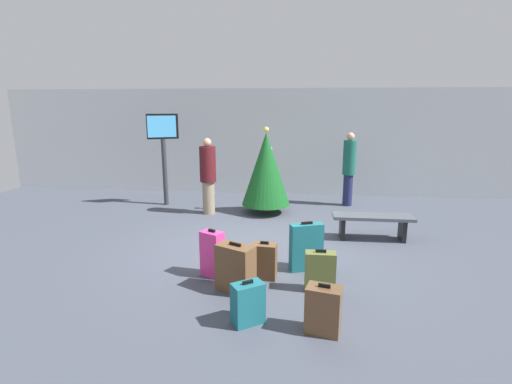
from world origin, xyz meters
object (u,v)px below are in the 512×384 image
object	(u,v)px
flight_info_kiosk	(163,143)
suitcase_3	(323,310)
suitcase_4	(248,303)
waiting_bench	(372,221)
traveller_1	(349,167)
suitcase_2	(212,254)
holiday_tree	(266,169)
traveller_0	(208,175)
suitcase_0	(306,247)
suitcase_6	(236,268)
suitcase_1	(264,261)
suitcase_5	(320,272)

from	to	relation	value
flight_info_kiosk	suitcase_3	bearing A→B (deg)	-55.19
suitcase_4	waiting_bench	bearing A→B (deg)	57.72
traveller_1	suitcase_2	distance (m)	5.16
suitcase_2	holiday_tree	bearing A→B (deg)	82.01
traveller_0	suitcase_0	xyz separation A→B (m)	(2.25, -2.97, -0.56)
holiday_tree	waiting_bench	world-z (taller)	holiday_tree
flight_info_kiosk	suitcase_3	world-z (taller)	flight_info_kiosk
holiday_tree	waiting_bench	bearing A→B (deg)	-36.77
traveller_0	suitcase_6	world-z (taller)	traveller_0
suitcase_1	suitcase_4	world-z (taller)	suitcase_1
holiday_tree	suitcase_6	world-z (taller)	holiday_tree
suitcase_2	suitcase_6	bearing A→B (deg)	-46.10
waiting_bench	suitcase_1	distance (m)	2.69
suitcase_3	suitcase_5	bearing A→B (deg)	89.20
flight_info_kiosk	waiting_bench	bearing A→B (deg)	-23.68
holiday_tree	suitcase_4	world-z (taller)	holiday_tree
suitcase_3	suitcase_4	distance (m)	0.87
holiday_tree	waiting_bench	xyz separation A→B (m)	(2.18, -1.63, -0.70)
holiday_tree	traveller_0	xyz separation A→B (m)	(-1.34, -0.20, -0.13)
traveller_1	suitcase_3	distance (m)	5.90
traveller_1	waiting_bench	bearing A→B (deg)	-86.41
holiday_tree	flight_info_kiosk	distance (m)	2.73
suitcase_0	suitcase_1	bearing A→B (deg)	-149.01
waiting_bench	suitcase_0	xyz separation A→B (m)	(-1.28, -1.54, 0.01)
flight_info_kiosk	suitcase_6	xyz separation A→B (m)	(2.56, -4.46, -1.25)
flight_info_kiosk	suitcase_5	size ratio (longest dim) A/B	3.85
suitcase_6	suitcase_1	bearing A→B (deg)	50.45
waiting_bench	traveller_0	bearing A→B (deg)	157.88
suitcase_2	suitcase_3	bearing A→B (deg)	-39.96
traveller_1	suitcase_4	size ratio (longest dim) A/B	3.44
suitcase_2	suitcase_4	world-z (taller)	suitcase_2
waiting_bench	traveller_1	world-z (taller)	traveller_1
waiting_bench	suitcase_3	distance (m)	3.40
traveller_1	suitcase_6	xyz separation A→B (m)	(-2.09, -4.90, -0.66)
suitcase_6	traveller_0	bearing A→B (deg)	108.61
suitcase_3	suitcase_4	size ratio (longest dim) A/B	1.09
traveller_0	suitcase_4	bearing A→B (deg)	-71.26
suitcase_0	holiday_tree	bearing A→B (deg)	105.92
suitcase_1	suitcase_4	size ratio (longest dim) A/B	1.06
flight_info_kiosk	suitcase_3	distance (m)	6.62
flight_info_kiosk	traveller_0	size ratio (longest dim) A/B	1.30
suitcase_1	suitcase_2	distance (m)	0.79
traveller_0	suitcase_4	size ratio (longest dim) A/B	3.29
traveller_1	holiday_tree	bearing A→B (deg)	-155.33
waiting_bench	suitcase_1	world-z (taller)	suitcase_1
holiday_tree	suitcase_2	world-z (taller)	holiday_tree
suitcase_4	suitcase_1	bearing A→B (deg)	86.10
traveller_1	suitcase_3	bearing A→B (deg)	-99.34
traveller_0	suitcase_5	world-z (taller)	traveller_0
suitcase_3	holiday_tree	bearing A→B (deg)	102.46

